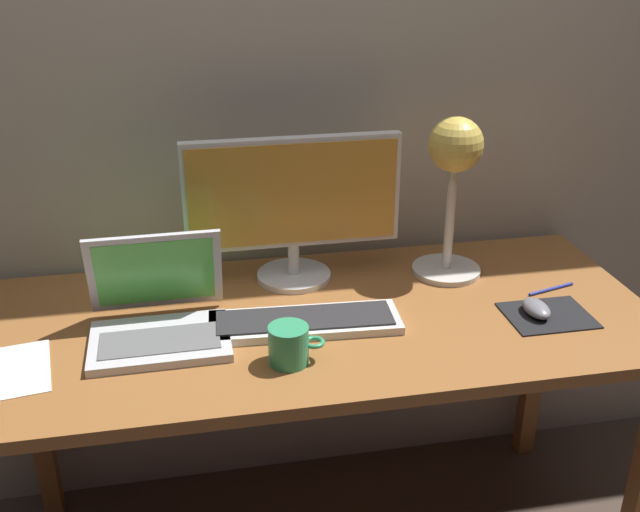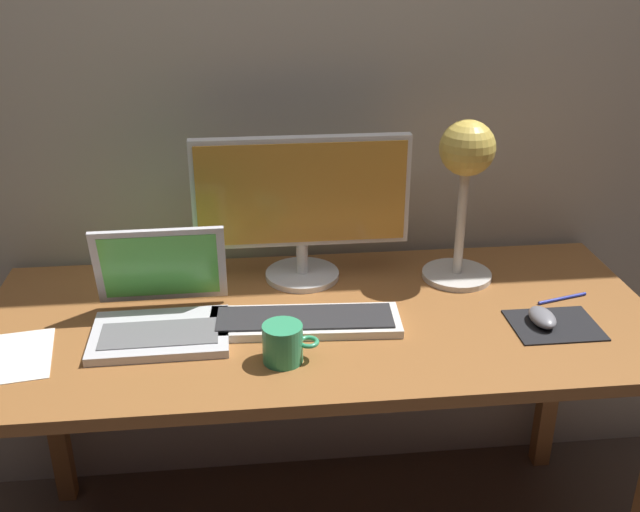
{
  "view_description": "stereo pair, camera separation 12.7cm",
  "coord_description": "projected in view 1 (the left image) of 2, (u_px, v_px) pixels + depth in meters",
  "views": [
    {
      "loc": [
        -0.29,
        -1.52,
        1.61
      ],
      "look_at": [
        -0.01,
        -0.05,
        0.92
      ],
      "focal_mm": 41.83,
      "sensor_mm": 36.0,
      "label": 1
    },
    {
      "loc": [
        -0.17,
        -1.54,
        1.61
      ],
      "look_at": [
        -0.01,
        -0.05,
        0.92
      ],
      "focal_mm": 41.83,
      "sensor_mm": 36.0,
      "label": 2
    }
  ],
  "objects": [
    {
      "name": "laptop",
      "position": [
        158.0,
        308.0,
        1.68
      ],
      "size": [
        0.31,
        0.27,
        0.22
      ],
      "color": "silver",
      "rests_on": "desk"
    },
    {
      "name": "desk",
      "position": [
        319.0,
        345.0,
        1.8
      ],
      "size": [
        1.6,
        0.7,
        0.74
      ],
      "color": "#935B2D",
      "rests_on": "ground"
    },
    {
      "name": "mousepad",
      "position": [
        548.0,
        315.0,
        1.77
      ],
      "size": [
        0.2,
        0.16,
        0.0
      ],
      "primitive_type": "cube",
      "color": "black",
      "rests_on": "desk"
    },
    {
      "name": "back_wall",
      "position": [
        289.0,
        47.0,
        1.89
      ],
      "size": [
        4.8,
        0.06,
        2.6
      ],
      "primitive_type": "cube",
      "color": "#B2A893",
      "rests_on": "ground"
    },
    {
      "name": "mouse",
      "position": [
        536.0,
        308.0,
        1.76
      ],
      "size": [
        0.06,
        0.1,
        0.03
      ],
      "primitive_type": "ellipsoid",
      "color": "slate",
      "rests_on": "mousepad"
    },
    {
      "name": "pen",
      "position": [
        551.0,
        289.0,
        1.89
      ],
      "size": [
        0.14,
        0.04,
        0.01
      ],
      "primitive_type": "cylinder",
      "rotation": [
        0.0,
        1.57,
        0.27
      ],
      "color": "#2633A5",
      "rests_on": "desk"
    },
    {
      "name": "coffee_mug",
      "position": [
        289.0,
        345.0,
        1.57
      ],
      "size": [
        0.12,
        0.09,
        0.09
      ],
      "color": "#339966",
      "rests_on": "desk"
    },
    {
      "name": "monitor",
      "position": [
        293.0,
        202.0,
        1.86
      ],
      "size": [
        0.54,
        0.19,
        0.38
      ],
      "color": "silver",
      "rests_on": "desk"
    },
    {
      "name": "paper_sheet_near_mouse",
      "position": [
        13.0,
        371.0,
        1.55
      ],
      "size": [
        0.18,
        0.23,
        0.0
      ],
      "primitive_type": "cube",
      "rotation": [
        0.0,
        0.0,
        0.15
      ],
      "color": "white",
      "rests_on": "desk"
    },
    {
      "name": "desk_lamp",
      "position": [
        454.0,
        168.0,
        1.86
      ],
      "size": [
        0.18,
        0.18,
        0.42
      ],
      "color": "beige",
      "rests_on": "desk"
    },
    {
      "name": "keyboard_main",
      "position": [
        305.0,
        322.0,
        1.72
      ],
      "size": [
        0.45,
        0.17,
        0.03
      ],
      "color": "silver",
      "rests_on": "desk"
    }
  ]
}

